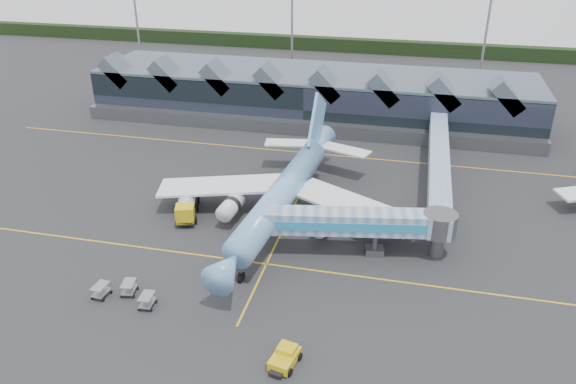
% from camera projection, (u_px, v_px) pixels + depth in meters
% --- Properties ---
extents(ground, '(260.00, 260.00, 0.00)m').
position_uv_depth(ground, '(282.00, 232.00, 76.56)').
color(ground, '#232426').
rests_on(ground, ground).
extents(taxi_stripes, '(120.00, 60.00, 0.01)m').
position_uv_depth(taxi_stripes, '(297.00, 199.00, 85.25)').
color(taxi_stripes, gold).
rests_on(taxi_stripes, ground).
extents(tree_line_far, '(260.00, 4.00, 4.00)m').
position_uv_depth(tree_line_far, '(367.00, 46.00, 171.25)').
color(tree_line_far, black).
rests_on(tree_line_far, ground).
extents(terminal, '(90.00, 22.25, 12.52)m').
position_uv_depth(terminal, '(312.00, 95.00, 116.54)').
color(terminal, black).
rests_on(terminal, ground).
extents(light_masts, '(132.40, 42.56, 22.45)m').
position_uv_depth(light_masts, '(445.00, 48.00, 121.22)').
color(light_masts, gray).
rests_on(light_masts, ground).
extents(main_airliner, '(38.28, 44.20, 14.19)m').
position_uv_depth(main_airliner, '(285.00, 191.00, 78.41)').
color(main_airliner, '#638AC8').
rests_on(main_airliner, ground).
extents(jet_bridge, '(24.67, 7.71, 6.16)m').
position_uv_depth(jet_bridge, '(368.00, 224.00, 69.77)').
color(jet_bridge, '#6785AB').
rests_on(jet_bridge, ground).
extents(fuel_truck, '(5.19, 10.00, 3.37)m').
position_uv_depth(fuel_truck, '(187.00, 201.00, 80.70)').
color(fuel_truck, black).
rests_on(fuel_truck, ground).
extents(pushback_tug, '(3.07, 4.21, 1.73)m').
position_uv_depth(pushback_tug, '(285.00, 357.00, 54.02)').
color(pushback_tug, gold).
rests_on(pushback_tug, ground).
extents(baggage_carts, '(7.44, 4.02, 1.50)m').
position_uv_depth(baggage_carts, '(126.00, 293.00, 63.05)').
color(baggage_carts, gray).
rests_on(baggage_carts, ground).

